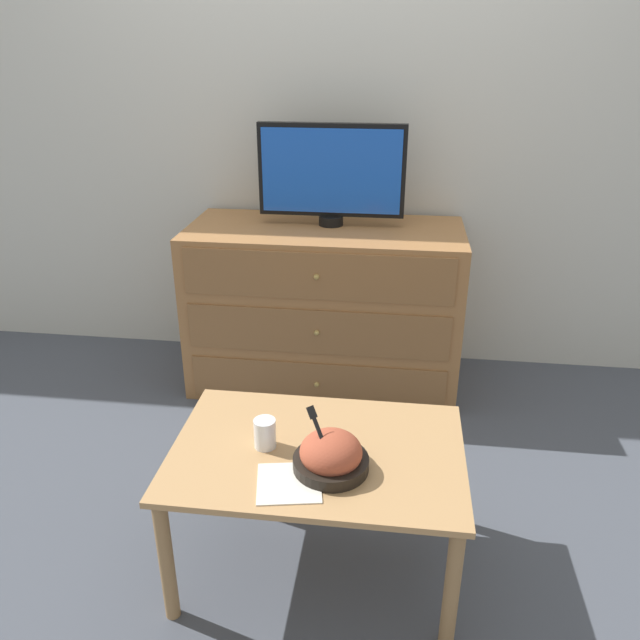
{
  "coord_description": "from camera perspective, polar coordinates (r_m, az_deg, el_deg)",
  "views": [
    {
      "loc": [
        0.33,
        -3.07,
        1.59
      ],
      "look_at": [
        0.09,
        -1.26,
        0.76
      ],
      "focal_mm": 35.0,
      "sensor_mm": 36.0,
      "label": 1
    }
  ],
  "objects": [
    {
      "name": "ground_plane",
      "position": [
        3.47,
        1.14,
        -2.8
      ],
      "size": [
        12.0,
        12.0,
        0.0
      ],
      "primitive_type": "plane",
      "color": "#474C56"
    },
    {
      "name": "wall_back",
      "position": [
        3.13,
        1.4,
        19.12
      ],
      "size": [
        12.0,
        0.05,
        2.6
      ],
      "color": "silver",
      "rests_on": "ground_plane"
    },
    {
      "name": "dresser",
      "position": [
        3.02,
        0.42,
        1.17
      ],
      "size": [
        1.27,
        0.59,
        0.79
      ],
      "color": "#9E6B3D",
      "rests_on": "ground_plane"
    },
    {
      "name": "tv",
      "position": [
        2.89,
        1.05,
        13.32
      ],
      "size": [
        0.67,
        0.11,
        0.46
      ],
      "color": "black",
      "rests_on": "dresser"
    },
    {
      "name": "coffee_table",
      "position": [
        1.96,
        -0.24,
        -13.25
      ],
      "size": [
        0.88,
        0.6,
        0.45
      ],
      "color": "tan",
      "rests_on": "ground_plane"
    },
    {
      "name": "takeout_bowl",
      "position": [
        1.82,
        1.0,
        -12.29
      ],
      "size": [
        0.22,
        0.22,
        0.19
      ],
      "color": "black",
      "rests_on": "coffee_table"
    },
    {
      "name": "drink_cup",
      "position": [
        1.92,
        -5.05,
        -10.43
      ],
      "size": [
        0.07,
        0.07,
        0.09
      ],
      "color": "beige",
      "rests_on": "coffee_table"
    },
    {
      "name": "napkin",
      "position": [
        1.8,
        -2.86,
        -14.65
      ],
      "size": [
        0.21,
        0.21,
        0.0
      ],
      "color": "silver",
      "rests_on": "coffee_table"
    }
  ]
}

